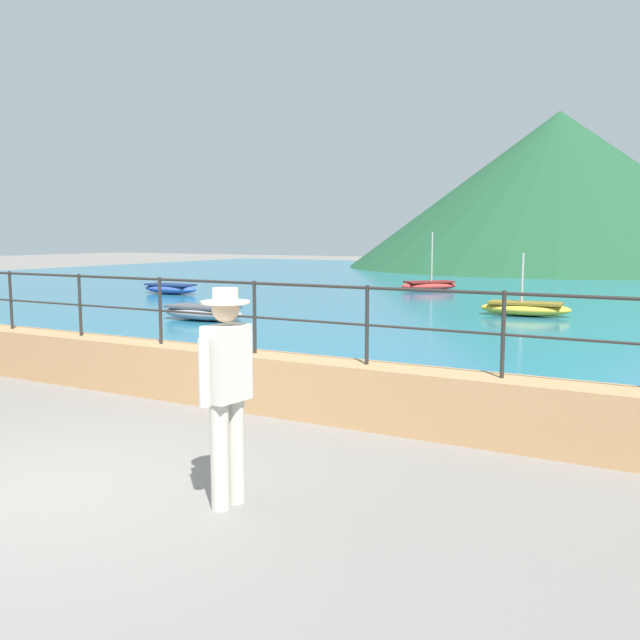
% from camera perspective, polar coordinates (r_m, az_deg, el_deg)
% --- Properties ---
extents(ground_plane, '(120.00, 120.00, 0.00)m').
position_cam_1_polar(ground_plane, '(6.51, -21.94, -12.84)').
color(ground_plane, slate).
extents(promenade_wall, '(20.00, 0.56, 0.70)m').
position_cam_1_polar(promenade_wall, '(8.69, -5.36, -5.01)').
color(promenade_wall, tan).
rests_on(promenade_wall, ground).
extents(railing, '(18.44, 0.04, 0.90)m').
position_cam_1_polar(railing, '(8.54, -5.43, 1.33)').
color(railing, '#282623').
rests_on(railing, promenade_wall).
extents(lake_water, '(64.00, 44.32, 0.06)m').
position_cam_1_polar(lake_water, '(30.09, 19.95, 2.54)').
color(lake_water, '#236B89').
rests_on(lake_water, ground).
extents(hill_main, '(27.21, 27.21, 10.11)m').
position_cam_1_polar(hill_main, '(48.29, 18.98, 10.08)').
color(hill_main, '#1E4C2D').
rests_on(hill_main, ground).
extents(person_walking, '(0.38, 0.57, 1.75)m').
position_cam_1_polar(person_walking, '(5.50, -7.70, -5.41)').
color(person_walking, beige).
rests_on(person_walking, ground).
extents(boat_2, '(2.22, 2.30, 2.21)m').
position_cam_1_polar(boat_2, '(26.68, 8.99, 2.86)').
color(boat_2, red).
rests_on(boat_2, lake_water).
extents(boat_3, '(2.38, 1.12, 1.64)m').
position_cam_1_polar(boat_3, '(18.86, 16.58, 0.95)').
color(boat_3, gold).
rests_on(boat_3, lake_water).
extents(boat_4, '(2.32, 0.95, 0.36)m').
position_cam_1_polar(boat_4, '(25.47, -12.24, 2.57)').
color(boat_4, '#2D4C9E').
rests_on(boat_4, lake_water).
extents(boat_5, '(2.32, 0.94, 0.36)m').
position_cam_1_polar(boat_5, '(17.39, -9.64, 0.64)').
color(boat_5, gray).
rests_on(boat_5, lake_water).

